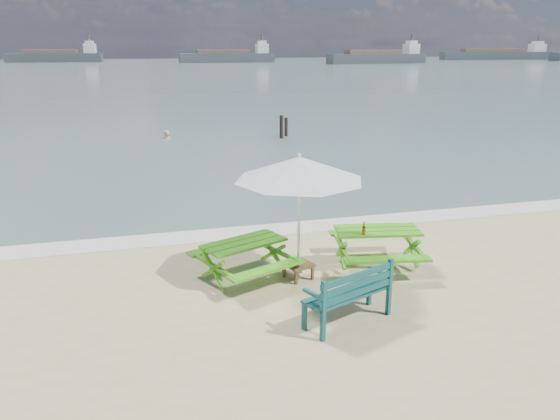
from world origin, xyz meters
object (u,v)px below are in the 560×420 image
object	(u,v)px
picnic_table_right	(377,248)
swimmer	(167,146)
side_table	(298,270)
park_bench	(347,305)
patio_umbrella	(299,168)
beer_bottle	(364,230)
picnic_table_left	(244,261)

from	to	relation	value
picnic_table_right	swimmer	xyz separation A→B (m)	(-3.09, 16.98, -0.75)
side_table	swimmer	size ratio (longest dim) A/B	0.39
park_bench	swimmer	xyz separation A→B (m)	(-1.64, 19.00, -0.66)
picnic_table_right	patio_umbrella	xyz separation A→B (m)	(-1.71, -0.18, 1.80)
patio_umbrella	beer_bottle	world-z (taller)	patio_umbrella
swimmer	beer_bottle	bearing A→B (deg)	-81.13
patio_umbrella	beer_bottle	xyz separation A→B (m)	(1.31, -0.04, -1.30)
patio_umbrella	side_table	bearing A→B (deg)	90.00
picnic_table_left	side_table	world-z (taller)	picnic_table_left
picnic_table_right	picnic_table_left	bearing A→B (deg)	177.93
side_table	picnic_table_right	bearing A→B (deg)	5.99
picnic_table_left	swimmer	distance (m)	16.90
picnic_table_left	swimmer	world-z (taller)	picnic_table_left
swimmer	side_table	bearing A→B (deg)	-85.42
swimmer	picnic_table_right	bearing A→B (deg)	-79.70
picnic_table_left	picnic_table_right	world-z (taller)	picnic_table_right
picnic_table_right	patio_umbrella	world-z (taller)	patio_umbrella
park_bench	beer_bottle	size ratio (longest dim) A/B	6.27
picnic_table_right	patio_umbrella	size ratio (longest dim) A/B	0.69
picnic_table_right	swimmer	world-z (taller)	picnic_table_right
picnic_table_left	patio_umbrella	bearing A→B (deg)	-15.51
beer_bottle	swimmer	bearing A→B (deg)	98.87
side_table	swimmer	world-z (taller)	swimmer
swimmer	picnic_table_left	bearing A→B (deg)	-88.74
picnic_table_right	park_bench	world-z (taller)	park_bench
picnic_table_left	swimmer	size ratio (longest dim) A/B	1.42
side_table	patio_umbrella	size ratio (longest dim) A/B	0.20
picnic_table_right	beer_bottle	world-z (taller)	beer_bottle
picnic_table_right	beer_bottle	size ratio (longest dim) A/B	8.14
park_bench	swimmer	world-z (taller)	park_bench
picnic_table_left	beer_bottle	world-z (taller)	beer_bottle
park_bench	beer_bottle	distance (m)	2.17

